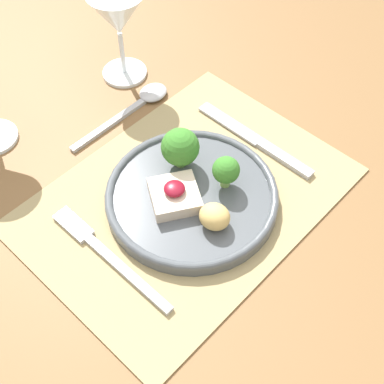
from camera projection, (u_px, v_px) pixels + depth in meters
name	position (u px, v px, depth m)	size (l,w,h in m)	color
ground_plane	(189.00, 373.00, 1.35)	(8.00, 8.00, 0.00)	#4C4742
dining_table	(187.00, 228.00, 0.82)	(1.39, 1.25, 0.74)	brown
placemat	(187.00, 198.00, 0.76)	(0.45, 0.32, 0.00)	#9E895B
dinner_plate	(192.00, 192.00, 0.74)	(0.24, 0.24, 0.08)	#4C5156
fork	(103.00, 251.00, 0.70)	(0.02, 0.22, 0.01)	#B2B2B7
knife	(261.00, 144.00, 0.82)	(0.02, 0.22, 0.01)	#B2B2B7
spoon	(142.00, 101.00, 0.88)	(0.20, 0.04, 0.01)	#B2B2B7
wine_glass_near	(118.00, 18.00, 0.84)	(0.09, 0.09, 0.16)	white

